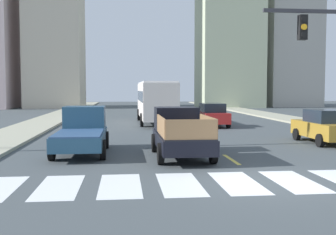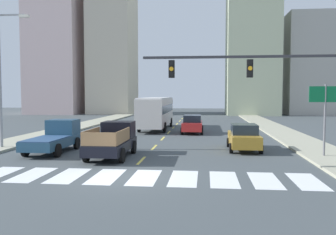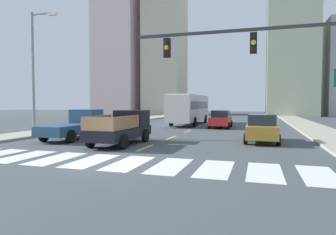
{
  "view_description": "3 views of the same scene",
  "coord_description": "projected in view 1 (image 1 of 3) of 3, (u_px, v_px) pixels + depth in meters",
  "views": [
    {
      "loc": [
        -4.19,
        -11.93,
        2.76
      ],
      "look_at": [
        -1.32,
        15.14,
        0.91
      ],
      "focal_mm": 44.83,
      "sensor_mm": 36.0,
      "label": 1
    },
    {
      "loc": [
        3.5,
        -15.36,
        3.62
      ],
      "look_at": [
        0.98,
        8.72,
        2.08
      ],
      "focal_mm": 38.44,
      "sensor_mm": 36.0,
      "label": 2
    },
    {
      "loc": [
        5.78,
        -10.75,
        2.39
      ],
      "look_at": [
        -1.55,
        13.26,
        1.19
      ],
      "focal_mm": 31.62,
      "sensor_mm": 36.0,
      "label": 3
    }
  ],
  "objects": [
    {
      "name": "ground_plane",
      "position": [
        266.0,
        182.0,
        12.46
      ],
      "size": [
        160.0,
        160.0,
        0.0
      ],
      "primitive_type": "plane",
      "color": "#41484B"
    },
    {
      "name": "sidewalk_right",
      "position": [
        323.0,
        125.0,
        31.45
      ],
      "size": [
        3.16,
        110.0,
        0.15
      ],
      "primitive_type": "cube",
      "color": "#A09F88",
      "rests_on": "ground"
    },
    {
      "name": "sidewalk_left",
      "position": [
        30.0,
        128.0,
        29.19
      ],
      "size": [
        3.16,
        110.0,
        0.15
      ],
      "primitive_type": "cube",
      "color": "#A09F88",
      "rests_on": "ground"
    },
    {
      "name": "crosswalk_stripe_1",
      "position": [
        59.0,
        187.0,
        11.83
      ],
      "size": [
        1.19,
        3.09,
        0.01
      ],
      "primitive_type": "cube",
      "color": "silver",
      "rests_on": "ground"
    },
    {
      "name": "crosswalk_stripe_2",
      "position": [
        120.0,
        185.0,
        12.01
      ],
      "size": [
        1.19,
        3.09,
        0.01
      ],
      "primitive_type": "cube",
      "color": "silver",
      "rests_on": "ground"
    },
    {
      "name": "crosswalk_stripe_3",
      "position": [
        180.0,
        184.0,
        12.19
      ],
      "size": [
        1.19,
        3.09,
        0.01
      ],
      "primitive_type": "cube",
      "color": "silver",
      "rests_on": "ground"
    },
    {
      "name": "crosswalk_stripe_4",
      "position": [
        237.0,
        183.0,
        12.37
      ],
      "size": [
        1.19,
        3.09,
        0.01
      ],
      "primitive_type": "cube",
      "color": "silver",
      "rests_on": "ground"
    },
    {
      "name": "crosswalk_stripe_5",
      "position": [
        293.0,
        181.0,
        12.56
      ],
      "size": [
        1.19,
        3.09,
        0.01
      ],
      "primitive_type": "cube",
      "color": "silver",
      "rests_on": "ground"
    },
    {
      "name": "lane_dash_0",
      "position": [
        231.0,
        159.0,
        16.43
      ],
      "size": [
        0.16,
        2.4,
        0.01
      ],
      "primitive_type": "cube",
      "color": "#D5C14D",
      "rests_on": "ground"
    },
    {
      "name": "lane_dash_1",
      "position": [
        206.0,
        143.0,
        21.39
      ],
      "size": [
        0.16,
        2.4,
        0.01
      ],
      "primitive_type": "cube",
      "color": "#D5C14D",
      "rests_on": "ground"
    },
    {
      "name": "lane_dash_2",
      "position": [
        191.0,
        133.0,
        26.35
      ],
      "size": [
        0.16,
        2.4,
        0.01
      ],
      "primitive_type": "cube",
      "color": "#D5C14D",
      "rests_on": "ground"
    },
    {
      "name": "lane_dash_3",
      "position": [
        180.0,
        126.0,
        31.31
      ],
      "size": [
        0.16,
        2.4,
        0.01
      ],
      "primitive_type": "cube",
      "color": "#D5C14D",
      "rests_on": "ground"
    },
    {
      "name": "lane_dash_4",
      "position": [
        172.0,
        121.0,
        36.28
      ],
      "size": [
        0.16,
        2.4,
        0.01
      ],
      "primitive_type": "cube",
      "color": "#D5C14D",
      "rests_on": "ground"
    },
    {
      "name": "lane_dash_5",
      "position": [
        166.0,
        117.0,
        41.24
      ],
      "size": [
        0.16,
        2.4,
        0.01
      ],
      "primitive_type": "cube",
      "color": "#D5C14D",
      "rests_on": "ground"
    },
    {
      "name": "lane_dash_6",
      "position": [
        162.0,
        114.0,
        46.2
      ],
      "size": [
        0.16,
        2.4,
        0.01
      ],
      "primitive_type": "cube",
      "color": "#D5C14D",
      "rests_on": "ground"
    },
    {
      "name": "lane_dash_7",
      "position": [
        158.0,
        112.0,
        51.16
      ],
      "size": [
        0.16,
        2.4,
        0.01
      ],
      "primitive_type": "cube",
      "color": "#D5C14D",
      "rests_on": "ground"
    },
    {
      "name": "pickup_stakebed",
      "position": [
        180.0,
        133.0,
        17.36
      ],
      "size": [
        2.18,
        5.2,
        1.96
      ],
      "rotation": [
        0.0,
        0.0,
        0.04
      ],
      "color": "black",
      "rests_on": "ground"
    },
    {
      "name": "pickup_dark",
      "position": [
        82.0,
        131.0,
        18.28
      ],
      "size": [
        2.18,
        5.2,
        1.96
      ],
      "rotation": [
        0.0,
        0.0,
        -0.06
      ],
      "color": "navy",
      "rests_on": "ground"
    },
    {
      "name": "city_bus",
      "position": [
        156.0,
        99.0,
        33.69
      ],
      "size": [
        2.72,
        10.8,
        3.32
      ],
      "rotation": [
        0.0,
        0.0,
        -0.0
      ],
      "color": "silver",
      "rests_on": "ground"
    },
    {
      "name": "sedan_near_right",
      "position": [
        212.0,
        115.0,
        30.85
      ],
      "size": [
        2.02,
        4.4,
        1.72
      ],
      "rotation": [
        0.0,
        0.0,
        0.01
      ],
      "color": "red",
      "rests_on": "ground"
    },
    {
      "name": "sedan_far",
      "position": [
        325.0,
        127.0,
        21.29
      ],
      "size": [
        2.02,
        4.4,
        1.72
      ],
      "rotation": [
        0.0,
        0.0,
        -0.04
      ],
      "color": "#A37926",
      "rests_on": "ground"
    },
    {
      "name": "block_mid_right",
      "position": [
        289.0,
        49.0,
        66.28
      ],
      "size": [
        8.04,
        8.31,
        18.09
      ],
      "primitive_type": "cube",
      "color": "#B0ABA1",
      "rests_on": "ground"
    }
  ]
}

